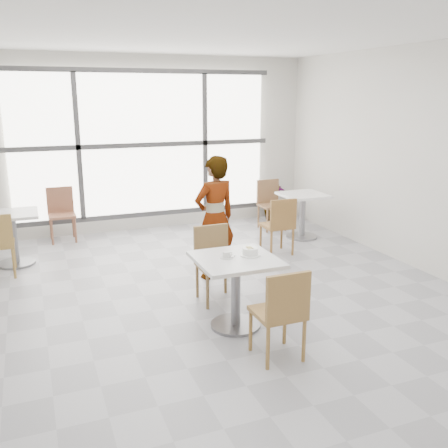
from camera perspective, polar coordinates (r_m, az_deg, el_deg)
name	(u,v)px	position (r m, az deg, el deg)	size (l,w,h in m)	color
floor	(215,300)	(5.88, -1.09, -8.77)	(7.00, 7.00, 0.00)	#9E9EA5
ceiling	(213,28)	(5.43, -1.25, 21.65)	(7.00, 7.00, 0.00)	white
wall_back	(143,144)	(8.80, -9.26, 9.02)	(6.00, 6.00, 0.00)	silver
wall_right	(428,160)	(7.08, 22.40, 6.77)	(7.00, 7.00, 0.00)	silver
window	(144,145)	(8.74, -9.17, 8.99)	(4.60, 0.07, 2.52)	white
main_table	(236,279)	(5.07, 1.35, -6.35)	(0.80, 0.80, 0.75)	silver
chair_near	(282,309)	(4.48, 6.68, -9.70)	(0.42, 0.42, 0.87)	olive
chair_far	(214,258)	(5.77, -1.13, -3.92)	(0.42, 0.42, 0.87)	olive
oatmeal_bowl	(250,251)	(5.05, 3.03, -3.17)	(0.21, 0.21, 0.09)	white
coffee_cup	(227,255)	(4.98, 0.31, -3.59)	(0.16, 0.13, 0.07)	silver
person	(215,218)	(6.36, -1.06, 0.70)	(0.59, 0.38, 1.61)	black
bg_table_left	(13,231)	(7.53, -23.11, -0.76)	(0.70, 0.70, 0.75)	silver
bg_table_right	(303,209)	(8.35, 9.02, 1.69)	(0.70, 0.70, 0.75)	white
bg_chair_left_far	(61,210)	(8.55, -18.23, 1.52)	(0.42, 0.42, 0.87)	#8F5940
bg_chair_right_near	(280,222)	(7.39, 6.42, 0.17)	(0.42, 0.42, 0.87)	olive
bg_chair_right_far	(270,201)	(8.88, 5.33, 2.67)	(0.42, 0.42, 0.87)	#87603F
plant_right	(274,201)	(9.51, 5.79, 2.67)	(0.42, 0.42, 0.74)	#49773F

